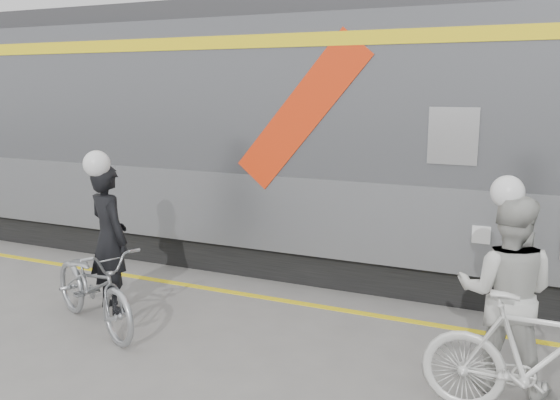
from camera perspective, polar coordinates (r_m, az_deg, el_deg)
The scene contains 9 objects.
ground at distance 6.37m, azimuth -8.04°, elevation -15.78°, with size 90.00×90.00×0.00m, color slate.
train at distance 9.09m, azimuth 16.45°, elevation 5.46°, with size 24.00×3.17×4.10m.
safety_strip at distance 8.11m, azimuth 0.23°, elevation -9.63°, with size 24.00×0.12×0.01m, color yellow.
man at distance 7.82m, azimuth -16.11°, elevation -3.59°, with size 0.69×0.45×1.90m, color black.
bicycle_left at distance 7.42m, azimuth -17.51°, elevation -7.90°, with size 0.69×1.99×1.04m, color #9B9EA2.
woman at distance 5.99m, azimuth 20.93°, elevation -8.40°, with size 0.92×0.71×1.89m, color beige.
bicycle_right at distance 5.61m, azimuth 23.43°, elevation -14.01°, with size 0.54×1.90×1.14m, color silver.
helmet_man at distance 7.63m, azimuth -16.55°, elevation 4.53°, with size 0.33×0.33×0.33m, color white.
helmet_woman at distance 5.74m, azimuth 21.68°, elevation 1.99°, with size 0.30×0.30×0.30m, color white.
Camera 1 is at (3.11, -4.77, 2.86)m, focal length 38.00 mm.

